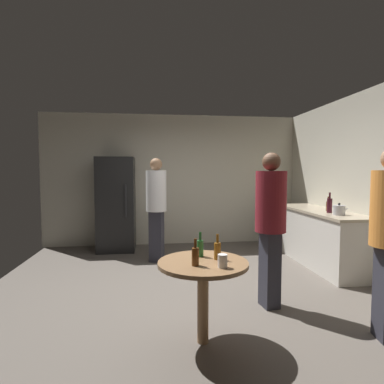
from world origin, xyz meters
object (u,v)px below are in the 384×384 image
foreground_table (203,273)px  plastic_cup_white (223,261)px  beer_bottle_brown (195,256)px  beer_bottle_green (200,248)px  wine_bottle_on_counter (330,205)px  person_in_maroon_shirt (271,217)px  beer_bottle_on_counter (328,206)px  beer_bottle_amber (217,250)px  person_in_white_shirt (156,201)px  kettle (339,210)px  refrigerator (116,204)px

foreground_table → plastic_cup_white: size_ratio=7.27×
beer_bottle_brown → beer_bottle_green: size_ratio=1.00×
wine_bottle_on_counter → person_in_maroon_shirt: (-1.36, -1.10, 0.00)m
beer_bottle_on_counter → beer_bottle_brown: 3.17m
beer_bottle_amber → beer_bottle_green: 0.18m
beer_bottle_on_counter → beer_bottle_amber: (-2.19, -1.90, -0.17)m
wine_bottle_on_counter → person_in_white_shirt: (-2.60, 0.84, 0.01)m
plastic_cup_white → person_in_white_shirt: size_ratio=0.06×
plastic_cup_white → person_in_maroon_shirt: (0.73, 0.84, 0.23)m
beer_bottle_green → plastic_cup_white: bearing=-69.6°
foreground_table → plastic_cup_white: plastic_cup_white is taller
wine_bottle_on_counter → beer_bottle_green: 2.74m
kettle → person_in_white_shirt: person_in_white_shirt is taller
wine_bottle_on_counter → foreground_table: bearing=-141.9°
foreground_table → beer_bottle_brown: size_ratio=3.48×
foreground_table → beer_bottle_brown: 0.23m
beer_bottle_amber → plastic_cup_white: (-0.01, -0.24, -0.03)m
beer_bottle_on_counter → person_in_white_shirt: (-2.70, 0.63, 0.04)m
beer_bottle_brown → person_in_maroon_shirt: bearing=38.5°
refrigerator → person_in_white_shirt: (0.76, -0.88, 0.13)m
person_in_white_shirt → plastic_cup_white: bearing=31.9°
foreground_table → beer_bottle_green: (-0.00, 0.16, 0.19)m
beer_bottle_amber → beer_bottle_green: bearing=140.5°
foreground_table → beer_bottle_brown: (-0.08, -0.11, 0.19)m
kettle → beer_bottle_brown: bearing=-145.1°
beer_bottle_amber → beer_bottle_brown: 0.27m
plastic_cup_white → person_in_white_shirt: bearing=100.4°
beer_bottle_amber → beer_bottle_brown: size_ratio=1.00×
wine_bottle_on_counter → foreground_table: wine_bottle_on_counter is taller
beer_bottle_green → beer_bottle_on_counter: bearing=37.5°
foreground_table → refrigerator: bearing=108.2°
beer_bottle_green → person_in_maroon_shirt: (0.87, 0.48, 0.20)m
kettle → wine_bottle_on_counter: 0.24m
foreground_table → person_in_maroon_shirt: (0.87, 0.64, 0.39)m
beer_bottle_green → person_in_maroon_shirt: 1.01m
beer_bottle_brown → beer_bottle_amber: bearing=35.6°
kettle → beer_bottle_green: bearing=-149.0°
kettle → plastic_cup_white: bearing=-141.0°
beer_bottle_on_counter → foreground_table: size_ratio=0.29×
refrigerator → beer_bottle_amber: refrigerator is taller
plastic_cup_white → person_in_maroon_shirt: size_ratio=0.06×
refrigerator → wine_bottle_on_counter: (3.36, -1.72, 0.12)m
plastic_cup_white → person_in_maroon_shirt: bearing=48.8°
kettle → wine_bottle_on_counter: (-0.01, 0.24, 0.05)m
beer_bottle_amber → wine_bottle_on_counter: bearing=39.1°
plastic_cup_white → beer_bottle_green: bearing=110.4°
beer_bottle_on_counter → plastic_cup_white: bearing=-135.7°
wine_bottle_on_counter → beer_bottle_brown: size_ratio=1.35×
wine_bottle_on_counter → person_in_white_shirt: person_in_white_shirt is taller
refrigerator → beer_bottle_green: bearing=-71.0°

